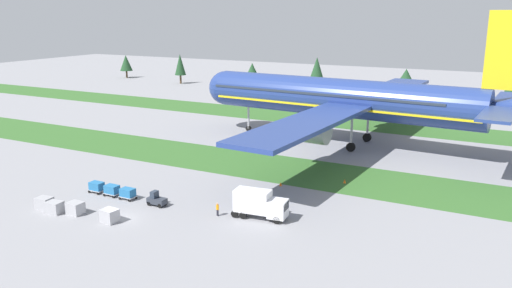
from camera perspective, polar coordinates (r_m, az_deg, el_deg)
The scene contains 17 objects.
ground_plane at distance 66.70m, azimuth -14.93°, elevation -8.14°, with size 400.00×400.00×0.00m, color gray.
grass_strip_near at distance 88.82m, azimuth -2.34°, elevation -1.98°, with size 320.00×14.59×0.01m, color #336028.
grass_strip_far at distance 125.18m, azimuth 7.07°, elevation 2.74°, with size 320.00×14.59×0.01m, color #336028.
airliner at distance 99.99m, azimuth 10.27°, elevation 5.02°, with size 64.79×80.03×25.50m.
baggage_tug at distance 69.99m, azimuth -11.03°, elevation -6.11°, with size 2.62×1.33×1.97m.
cargo_dolly_lead at distance 73.09m, azimuth -14.11°, elevation -5.31°, with size 2.22×1.53×1.55m.
cargo_dolly_second at distance 75.00m, azimuth -15.77°, elevation -4.91°, with size 2.22×1.53×1.55m.
cargo_dolly_third at distance 76.96m, azimuth -17.33°, elevation -4.53°, with size 2.22×1.53×1.55m.
catering_truck at distance 64.28m, azimuth 0.38°, elevation -6.62°, with size 7.16×3.04×3.58m.
ground_crew_marshaller at distance 65.50m, azimuth -4.31°, elevation -7.20°, with size 0.48×0.36×1.74m.
uld_container_0 at distance 73.11m, azimuth -22.52°, elevation -6.10°, with size 2.00×1.60×1.57m, color #A3A3A8.
uld_container_1 at distance 71.18m, azimuth -21.54°, elevation -6.58°, with size 2.00×1.60×1.51m, color #A3A3A8.
uld_container_2 at distance 66.00m, azimuth -16.01°, elevation -7.69°, with size 2.00×1.60×1.66m, color #A3A3A8.
uld_container_3 at distance 69.85m, azimuth -19.49°, elevation -6.75°, with size 2.00×1.60×1.59m, color #A3A3A8.
taxiway_marker_0 at distance 78.80m, azimuth 9.86°, elevation -4.10°, with size 0.44×0.44×0.63m, color orange.
taxiway_marker_1 at distance 76.55m, azimuth 2.76°, elevation -4.48°, with size 0.44×0.44×0.56m, color orange.
distant_tree_line at distance 163.45m, azimuth 10.39°, elevation 7.60°, with size 200.30×9.43×11.56m.
Camera 1 is at (42.54, -44.90, 24.96)m, focal length 35.88 mm.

